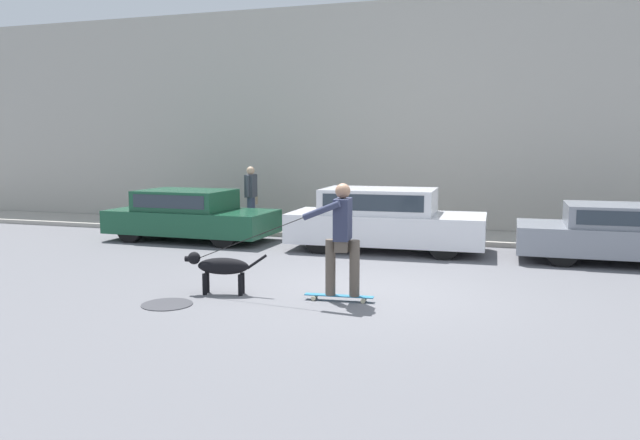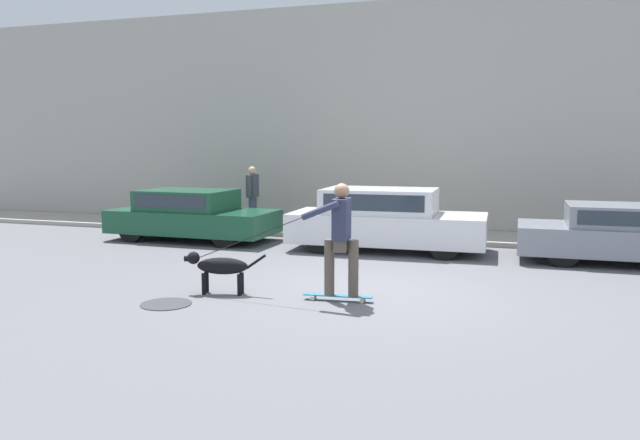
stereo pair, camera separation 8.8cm
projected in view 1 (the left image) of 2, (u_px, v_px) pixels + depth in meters
name	position (u px, v px, depth m)	size (l,w,h in m)	color
ground_plane	(363.00, 293.00, 9.72)	(36.00, 36.00, 0.00)	slate
back_wall	(431.00, 117.00, 16.16)	(32.00, 0.30, 5.99)	#ADA89E
sidewalk_curb	(422.00, 235.00, 15.44)	(30.00, 1.95, 0.12)	#A39E93
parked_car_0	(190.00, 216.00, 14.96)	(3.98, 1.79, 1.21)	black
parked_car_1	(384.00, 220.00, 13.52)	(4.25, 1.86, 1.35)	black
parked_car_2	(633.00, 235.00, 12.05)	(4.42, 1.72, 1.15)	black
dog	(220.00, 267.00, 9.62)	(1.28, 0.42, 0.65)	black
skateboarder	(342.00, 235.00, 9.12)	(2.79, 0.62, 1.75)	beige
pedestrian_with_bag	(251.00, 194.00, 16.36)	(0.26, 0.73, 1.60)	#3D4760
manhole_cover	(167.00, 304.00, 9.03)	(0.74, 0.74, 0.01)	#38383D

